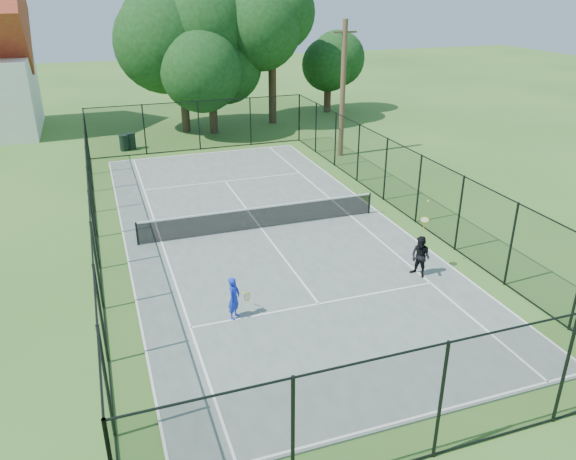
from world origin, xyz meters
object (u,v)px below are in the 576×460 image
object	(u,v)px
player_blue	(234,298)
player_black	(420,257)
utility_pole	(343,89)
tennis_net	(261,217)
trash_bin_right	(131,141)
trash_bin_left	(124,143)

from	to	relation	value
player_blue	player_black	xyz separation A→B (m)	(6.72, 0.47, 0.06)
utility_pole	player_blue	size ratio (longest dim) A/B	5.61
tennis_net	player_blue	xyz separation A→B (m)	(-2.72, -6.28, 0.16)
player_black	tennis_net	bearing A→B (deg)	124.56
trash_bin_right	player_black	xyz separation A→B (m)	(7.98, -20.35, 0.29)
utility_pole	player_black	size ratio (longest dim) A/B	2.97
trash_bin_left	player_black	xyz separation A→B (m)	(8.43, -20.13, 0.31)
trash_bin_left	player_blue	distance (m)	20.67
trash_bin_right	utility_pole	distance (m)	13.32
player_blue	trash_bin_left	bearing A→B (deg)	94.76
utility_pole	player_black	world-z (taller)	utility_pole
player_blue	player_black	bearing A→B (deg)	3.98
utility_pole	player_black	xyz separation A→B (m)	(-3.65, -14.81, -3.09)
utility_pole	trash_bin_left	bearing A→B (deg)	156.24
trash_bin_left	player_blue	world-z (taller)	player_blue
player_blue	trash_bin_right	bearing A→B (deg)	93.48
tennis_net	trash_bin_right	bearing A→B (deg)	105.32
tennis_net	trash_bin_left	bearing A→B (deg)	107.19
utility_pole	tennis_net	bearing A→B (deg)	-130.37
trash_bin_right	tennis_net	bearing A→B (deg)	-74.68
tennis_net	player_blue	bearing A→B (deg)	-113.40
trash_bin_left	utility_pole	world-z (taller)	utility_pole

